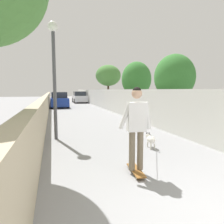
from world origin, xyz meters
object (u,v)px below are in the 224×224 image
object	(u,v)px
tree_right_distant	(136,79)
dog	(151,139)
tree_right_mid	(174,77)
person_skateboarder	(136,122)
skateboard	(136,170)
lamp_post	(54,59)
tree_right_near	(108,76)
car_near	(59,100)
car_far	(80,97)

from	to	relation	value
tree_right_distant	dog	distance (m)	10.15
tree_right_mid	person_skateboarder	xyz separation A→B (m)	(-5.44, 4.42, -1.31)
dog	skateboard	bearing A→B (deg)	144.47
lamp_post	dog	world-z (taller)	lamp_post
dog	lamp_post	bearing A→B (deg)	53.99
tree_right_distant	person_skateboarder	bearing A→B (deg)	156.99
tree_right_near	car_near	xyz separation A→B (m)	(0.80, 5.00, -2.52)
tree_right_near	tree_right_mid	bearing A→B (deg)	-178.00
tree_right_mid	person_skateboarder	distance (m)	7.13
lamp_post	skateboard	xyz separation A→B (m)	(-3.68, -1.57, -2.77)
tree_right_distant	lamp_post	distance (m)	9.56
skateboard	car_near	bearing A→B (deg)	3.15
lamp_post	person_skateboarder	xyz separation A→B (m)	(-3.68, -1.57, -1.73)
lamp_post	person_skateboarder	distance (m)	4.36
person_skateboarder	car_far	bearing A→B (deg)	-4.60
tree_right_near	lamp_post	xyz separation A→B (m)	(-13.26, 5.60, -0.40)
dog	car_near	world-z (taller)	car_near
tree_right_mid	car_far	distance (m)	19.23
skateboard	tree_right_near	bearing A→B (deg)	-13.36
car_near	person_skateboarder	bearing A→B (deg)	-176.85
tree_right_mid	car_near	size ratio (longest dim) A/B	0.82
tree_right_near	person_skateboarder	xyz separation A→B (m)	(-16.94, 4.02, -2.12)
person_skateboarder	dog	distance (m)	2.22
tree_right_distant	skateboard	bearing A→B (deg)	156.99
dog	car_near	distance (m)	16.22
dog	car_near	bearing A→B (deg)	7.68
tree_right_mid	tree_right_distant	bearing A→B (deg)	-2.31
skateboard	dog	xyz separation A→B (m)	(1.67, -1.19, 0.21)
lamp_post	skateboard	distance (m)	4.87
dog	car_near	size ratio (longest dim) A/B	0.45
skateboard	car_far	size ratio (longest dim) A/B	0.20
dog	car_far	world-z (taller)	car_far
lamp_post	person_skateboarder	world-z (taller)	lamp_post
person_skateboarder	car_far	size ratio (longest dim) A/B	0.44
skateboard	car_far	bearing A→B (deg)	-4.60
lamp_post	car_far	bearing A→B (deg)	-9.69
tree_right_distant	car_far	world-z (taller)	tree_right_distant
dog	tree_right_mid	bearing A→B (deg)	-40.61
car_far	tree_right_distant	bearing A→B (deg)	-168.78
person_skateboarder	car_near	bearing A→B (deg)	3.15
tree_right_mid	skateboard	bearing A→B (deg)	140.87
tree_right_near	tree_right_mid	distance (m)	11.54
tree_right_distant	dog	world-z (taller)	tree_right_distant
skateboard	car_near	distance (m)	17.78
tree_right_distant	dog	size ratio (longest dim) A/B	1.98
lamp_post	car_near	bearing A→B (deg)	-2.44
tree_right_near	person_skateboarder	world-z (taller)	tree_right_near
lamp_post	tree_right_distant	bearing A→B (deg)	-40.59
skateboard	tree_right_mid	bearing A→B (deg)	-39.13
dog	car_near	xyz separation A→B (m)	(16.07, 2.17, 0.44)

